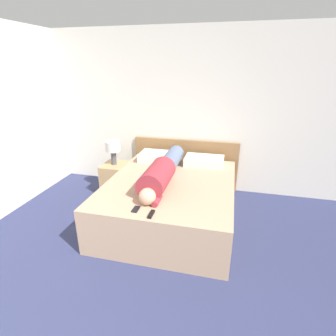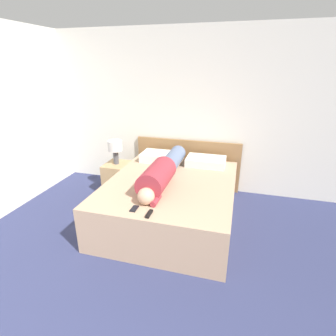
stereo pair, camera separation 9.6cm
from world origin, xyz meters
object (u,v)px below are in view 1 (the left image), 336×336
object	(u,v)px
person_lying	(162,171)
table_lamp	(113,148)
bed	(171,200)
pillow_near_headboard	(159,157)
cell_phone	(136,209)
nightstand	(115,178)
tv_remote	(151,214)
pillow_second	(204,161)

from	to	relation	value
person_lying	table_lamp	bearing A→B (deg)	148.11
bed	pillow_near_headboard	bearing A→B (deg)	115.87
table_lamp	cell_phone	distance (m)	1.68
nightstand	tv_remote	distance (m)	1.86
table_lamp	person_lying	size ratio (longest dim) A/B	0.24
pillow_near_headboard	cell_phone	world-z (taller)	pillow_near_headboard
pillow_near_headboard	tv_remote	distance (m)	1.66
bed	table_lamp	size ratio (longest dim) A/B	5.06
pillow_near_headboard	cell_phone	size ratio (longest dim) A/B	4.82
bed	pillow_near_headboard	size ratio (longest dim) A/B	3.18
nightstand	tv_remote	size ratio (longest dim) A/B	3.37
pillow_near_headboard	pillow_second	size ratio (longest dim) A/B	1.05
table_lamp	pillow_near_headboard	world-z (taller)	table_lamp
tv_remote	pillow_second	bearing A→B (deg)	77.33
nightstand	tv_remote	world-z (taller)	tv_remote
nightstand	pillow_second	world-z (taller)	pillow_second
table_lamp	tv_remote	xyz separation A→B (m)	(1.10, -1.47, -0.20)
table_lamp	pillow_near_headboard	distance (m)	0.76
bed	table_lamp	world-z (taller)	table_lamp
bed	table_lamp	bearing A→B (deg)	151.45
pillow_second	tv_remote	size ratio (longest dim) A/B	3.97
person_lying	pillow_near_headboard	size ratio (longest dim) A/B	2.62
tv_remote	cell_phone	world-z (taller)	tv_remote
cell_phone	tv_remote	bearing A→B (deg)	-18.60
tv_remote	cell_phone	distance (m)	0.20
bed	person_lying	distance (m)	0.44
bed	pillow_near_headboard	distance (m)	0.90
bed	person_lying	size ratio (longest dim) A/B	1.22
pillow_second	person_lying	bearing A→B (deg)	-121.60
tv_remote	table_lamp	bearing A→B (deg)	126.67
nightstand	bed	bearing A→B (deg)	-28.55
pillow_near_headboard	tv_remote	xyz separation A→B (m)	(0.36, -1.62, -0.05)
pillow_near_headboard	pillow_second	world-z (taller)	pillow_near_headboard
table_lamp	pillow_second	distance (m)	1.48
person_lying	pillow_near_headboard	distance (m)	0.81
table_lamp	cell_phone	size ratio (longest dim) A/B	3.03
table_lamp	person_lying	world-z (taller)	same
tv_remote	bed	bearing A→B (deg)	89.87
pillow_near_headboard	pillow_second	bearing A→B (deg)	0.00
pillow_near_headboard	pillow_second	distance (m)	0.72
tv_remote	cell_phone	bearing A→B (deg)	161.40
pillow_near_headboard	cell_phone	bearing A→B (deg)	-83.90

